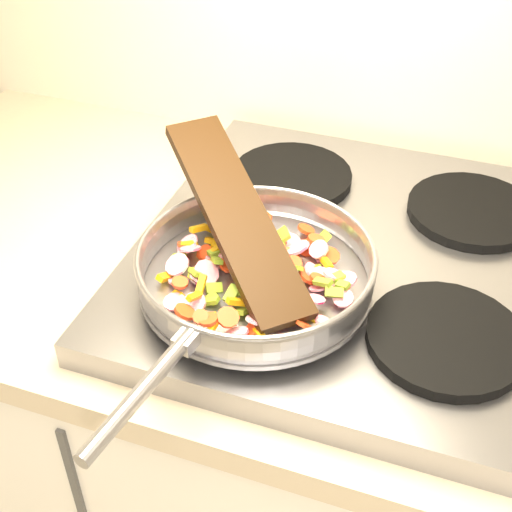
% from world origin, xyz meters
% --- Properties ---
extents(cooktop, '(0.60, 0.60, 0.04)m').
position_xyz_m(cooktop, '(-0.70, 1.67, 0.92)').
color(cooktop, '#939399').
rests_on(cooktop, counter_top).
extents(grate_fl, '(0.19, 0.19, 0.02)m').
position_xyz_m(grate_fl, '(-0.84, 1.52, 0.95)').
color(grate_fl, black).
rests_on(grate_fl, cooktop).
extents(grate_fr, '(0.19, 0.19, 0.02)m').
position_xyz_m(grate_fr, '(-0.56, 1.52, 0.95)').
color(grate_fr, black).
rests_on(grate_fr, cooktop).
extents(grate_bl, '(0.19, 0.19, 0.02)m').
position_xyz_m(grate_bl, '(-0.84, 1.81, 0.95)').
color(grate_bl, black).
rests_on(grate_bl, cooktop).
extents(grate_br, '(0.19, 0.19, 0.02)m').
position_xyz_m(grate_br, '(-0.56, 1.81, 0.95)').
color(grate_br, black).
rests_on(grate_br, cooktop).
extents(saute_pan, '(0.34, 0.50, 0.05)m').
position_xyz_m(saute_pan, '(-0.80, 1.53, 0.99)').
color(saute_pan, '#9E9EA5').
rests_on(saute_pan, grate_fl).
extents(vegetable_heap, '(0.26, 0.25, 0.05)m').
position_xyz_m(vegetable_heap, '(-0.80, 1.54, 0.98)').
color(vegetable_heap, '#C61345').
rests_on(vegetable_heap, saute_pan).
extents(wooden_spatula, '(0.27, 0.28, 0.12)m').
position_xyz_m(wooden_spatula, '(-0.84, 1.56, 1.03)').
color(wooden_spatula, black).
rests_on(wooden_spatula, saute_pan).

